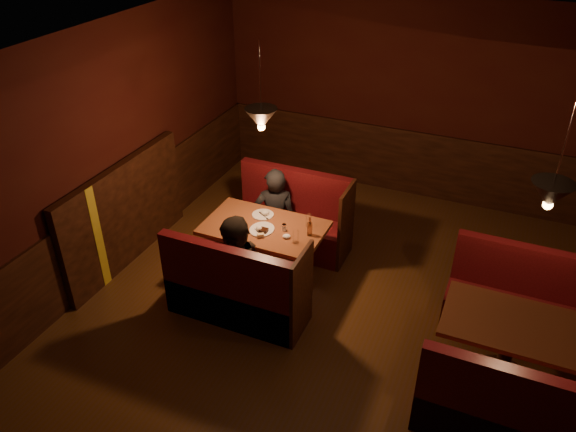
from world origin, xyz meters
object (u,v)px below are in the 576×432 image
at_px(second_table, 510,338).
at_px(diner_b, 239,255).
at_px(main_table, 265,238).
at_px(main_bench_far, 293,223).
at_px(second_bench_near, 500,415).
at_px(diner_a, 275,197).
at_px(second_bench_far, 515,306).
at_px(main_bench_near, 236,295).

distance_m(second_table, diner_b, 2.76).
relative_size(main_table, main_bench_far, 0.91).
relative_size(second_table, second_bench_near, 0.90).
height_order(main_bench_far, diner_a, diner_a).
xyz_separation_m(second_bench_far, second_bench_near, (0.00, -1.50, 0.00)).
bearing_deg(main_bench_far, main_table, -91.27).
height_order(second_table, second_bench_far, second_bench_far).
distance_m(main_table, diner_b, 0.68).
bearing_deg(second_table, diner_b, -177.34).
bearing_deg(second_bench_near, main_table, 155.49).
bearing_deg(second_bench_near, main_bench_far, 143.44).
height_order(main_table, second_table, main_table).
distance_m(main_bench_far, diner_b, 1.50).
height_order(main_table, main_bench_far, main_bench_far).
xyz_separation_m(second_table, second_bench_far, (0.03, 0.75, -0.21)).
height_order(main_bench_far, second_table, main_bench_far).
height_order(main_table, diner_a, diner_a).
distance_m(main_table, second_bench_near, 3.07).
relative_size(second_bench_far, second_bench_near, 1.00).
distance_m(main_bench_far, second_bench_far, 2.83).
xyz_separation_m(second_bench_near, diner_b, (-2.78, 0.62, 0.45)).
bearing_deg(main_table, diner_a, 105.10).
bearing_deg(diner_b, main_table, 68.08).
bearing_deg(diner_b, second_bench_near, -35.45).
relative_size(main_bench_near, diner_a, 1.03).
bearing_deg(main_bench_far, second_bench_far, -11.24).
bearing_deg(main_bench_near, main_bench_far, 90.00).
xyz_separation_m(diner_a, diner_b, (0.19, -1.30, 0.03)).
distance_m(second_bench_near, diner_a, 3.56).
xyz_separation_m(second_table, diner_b, (-2.75, -0.13, 0.24)).
bearing_deg(main_table, second_bench_far, 4.78).
bearing_deg(main_bench_near, main_table, 91.26).
bearing_deg(second_table, second_bench_far, 87.80).
distance_m(main_table, main_bench_far, 0.82).
bearing_deg(main_bench_near, second_bench_far, 20.20).
distance_m(main_bench_near, second_table, 2.76).
bearing_deg(main_bench_far, main_bench_near, -90.00).
bearing_deg(diner_a, second_bench_far, 149.03).
xyz_separation_m(main_table, second_table, (2.76, -0.52, -0.04)).
height_order(second_bench_far, diner_a, diner_a).
distance_m(second_bench_near, diner_b, 2.88).
bearing_deg(second_bench_near, diner_b, 167.34).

